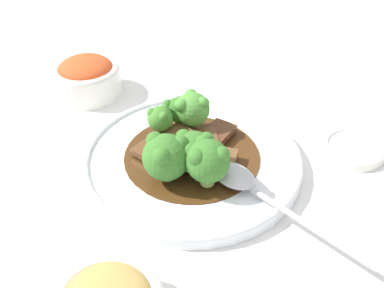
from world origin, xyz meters
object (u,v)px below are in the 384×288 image
Objects in this scene: broccoli_floret_3 at (194,151)px; broccoli_floret_0 at (166,156)px; beef_strip_3 at (160,155)px; broccoli_floret_1 at (176,110)px; sauce_dish at (354,148)px; broccoli_floret_4 at (160,118)px; serving_spoon at (247,184)px; main_plate at (192,159)px; beef_strip_1 at (205,144)px; broccoli_floret_2 at (192,108)px; beef_strip_0 at (218,157)px; beef_strip_2 at (218,133)px; broccoli_floret_5 at (208,160)px; beef_strip_4 at (180,139)px; side_bowl_kimchi at (87,77)px.

broccoli_floret_0 is at bearing -174.52° from broccoli_floret_3.
beef_strip_3 is 0.07m from broccoli_floret_1.
sauce_dish is at bearing -25.87° from broccoli_floret_1.
broccoli_floret_4 is 0.15m from serving_spoon.
beef_strip_1 reaches higher than main_plate.
serving_spoon is at bearing -79.72° from broccoli_floret_2.
beef_strip_0 reaches higher than beef_strip_2.
serving_spoon is 0.18m from sauce_dish.
broccoli_floret_1 reaches higher than sauce_dish.
beef_strip_1 is at bearing 72.43° from broccoli_floret_5.
broccoli_floret_3 is at bearing -106.98° from broccoli_floret_2.
sauce_dish is at bearing -16.68° from beef_strip_4.
beef_strip_4 is at bearing 115.41° from serving_spoon.
beef_strip_4 is 0.56× the size of side_bowl_kimchi.
broccoli_floret_4 is at bearing -173.25° from broccoli_floret_2.
beef_strip_4 reaches higher than beef_strip_1.
main_plate is 0.05m from beef_strip_2.
sauce_dish is (0.21, 0.01, -0.05)m from broccoli_floret_5.
sauce_dish is at bearing -20.02° from broccoli_floret_4.
broccoli_floret_1 is (0.01, 0.04, 0.02)m from beef_strip_4.
broccoli_floret_1 is 0.84× the size of broccoli_floret_3.
broccoli_floret_0 is 0.26m from side_bowl_kimchi.
beef_strip_3 is at bearing 135.45° from broccoli_floret_3.
broccoli_floret_3 is 0.07m from serving_spoon.
broccoli_floret_1 reaches higher than beef_strip_1.
broccoli_floret_0 is (-0.04, -0.03, 0.04)m from main_plate.
beef_strip_0 is 1.23× the size of broccoli_floret_1.
broccoli_floret_5 reaches higher than beef_strip_2.
serving_spoon reaches higher than sauce_dish.
broccoli_floret_4 is at bearing 105.46° from broccoli_floret_5.
beef_strip_4 is at bearing -47.43° from broccoli_floret_4.
broccoli_floret_3 reaches higher than side_bowl_kimchi.
beef_strip_3 is at bearing -107.04° from broccoli_floret_4.
main_plate is 5.34× the size of broccoli_floret_3.
broccoli_floret_1 reaches higher than side_bowl_kimchi.
broccoli_floret_5 is (-0.00, -0.06, 0.04)m from main_plate.
beef_strip_0 is at bearing -61.74° from side_bowl_kimchi.
broccoli_floret_3 is (-0.02, -0.08, -0.00)m from broccoli_floret_2.
beef_strip_3 is 1.69× the size of broccoli_floret_4.
sauce_dish is at bearing -14.05° from beef_strip_1.
beef_strip_0 is at bearing -50.70° from broccoli_floret_4.
broccoli_floret_1 reaches higher than beef_strip_3.
main_plate is 4.71× the size of broccoli_floret_5.
beef_strip_2 is at bearing 38.17° from beef_strip_1.
main_plate is 0.24m from side_bowl_kimchi.
broccoli_floret_5 reaches higher than sauce_dish.
broccoli_floret_5 is 0.57× the size of side_bowl_kimchi.
beef_strip_4 is at bearing -133.47° from broccoli_floret_2.
broccoli_floret_3 is (0.03, -0.03, 0.02)m from beef_strip_3.
broccoli_floret_4 is 0.78× the size of broccoli_floret_5.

